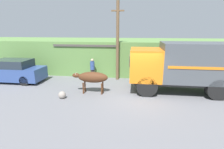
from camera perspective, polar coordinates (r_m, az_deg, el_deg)
ground_plane at (r=10.31m, az=7.91°, el=-6.78°), size 60.00×60.00×0.00m
hillside_embankment at (r=16.53m, az=8.02°, el=6.36°), size 32.00×6.40×2.77m
building_backdrop at (r=15.12m, az=-7.32°, el=5.29°), size 5.08×2.70×2.57m
cargo_truck at (r=11.10m, az=22.31°, el=3.00°), size 6.07×2.37×2.99m
brown_cow at (r=10.37m, az=-6.53°, el=-0.97°), size 2.15×0.64×1.30m
parked_suv at (r=14.54m, az=-29.73°, el=0.99°), size 4.49×1.78×1.62m
pedestrian_on_hill at (r=13.38m, az=-6.41°, el=2.15°), size 0.44×0.44×1.57m
utility_pole at (r=12.86m, az=1.84°, el=11.09°), size 0.90×0.22×5.64m
roadside_rock at (r=10.12m, az=-15.98°, el=-6.43°), size 0.41×0.41×0.41m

